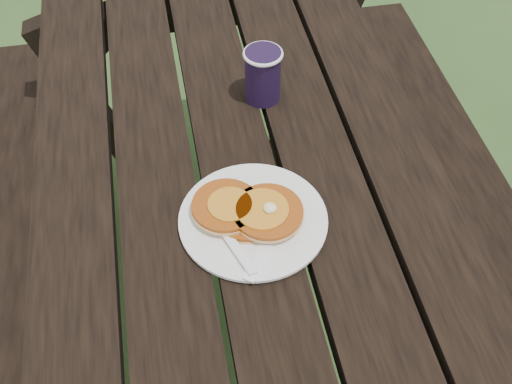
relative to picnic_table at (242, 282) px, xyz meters
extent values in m
plane|color=#2C481F|center=(0.00, 0.00, -0.37)|extent=(60.00, 60.00, 0.00)
cube|color=black|center=(0.00, 0.00, 0.36)|extent=(0.75, 1.80, 0.04)
cube|color=black|center=(0.55, 0.00, 0.06)|extent=(0.25, 1.80, 0.04)
cylinder|color=white|center=(0.00, -0.13, 0.39)|extent=(0.26, 0.26, 0.01)
cylinder|color=#A64C12|center=(-0.01, -0.12, 0.40)|extent=(0.12, 0.12, 0.01)
cylinder|color=#A64C12|center=(-0.04, -0.10, 0.41)|extent=(0.12, 0.12, 0.01)
cylinder|color=#A64C12|center=(0.03, -0.13, 0.41)|extent=(0.12, 0.12, 0.01)
cylinder|color=#B7701A|center=(0.02, -0.13, 0.42)|extent=(0.09, 0.09, 0.00)
ellipsoid|color=#F4E59E|center=(0.03, -0.13, 0.42)|extent=(0.02, 0.02, 0.01)
cube|color=white|center=(0.02, -0.18, 0.39)|extent=(0.11, 0.16, 0.00)
cylinder|color=black|center=(0.08, 0.19, 0.44)|extent=(0.07, 0.07, 0.11)
torus|color=white|center=(0.08, 0.19, 0.49)|extent=(0.08, 0.08, 0.01)
cylinder|color=black|center=(0.08, 0.19, 0.49)|extent=(0.06, 0.06, 0.01)
camera|label=1|loc=(-0.12, -0.80, 1.25)|focal=45.00mm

